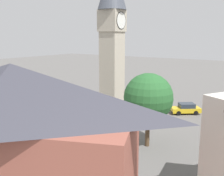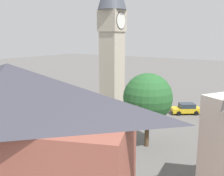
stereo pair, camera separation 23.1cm
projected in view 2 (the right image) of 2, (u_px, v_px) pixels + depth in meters
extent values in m
plane|color=#605E5B|center=(112.00, 119.00, 34.72)|extent=(200.00, 200.00, 0.00)
cube|color=#A59C89|center=(112.00, 117.00, 34.67)|extent=(2.99, 2.99, 0.60)
cube|color=#B7AD99|center=(112.00, 74.00, 33.56)|extent=(2.39, 2.39, 10.85)
cube|color=#B7AD99|center=(112.00, 21.00, 32.25)|extent=(2.68, 2.68, 2.63)
cylinder|color=white|center=(103.00, 21.00, 33.01)|extent=(2.01, 0.04, 2.01)
torus|color=black|center=(103.00, 21.00, 33.02)|extent=(2.07, 0.06, 2.07)
cube|color=black|center=(103.00, 19.00, 32.99)|extent=(0.05, 0.02, 0.56)
cube|color=black|center=(104.00, 21.00, 33.28)|extent=(0.76, 0.02, 0.04)
cylinder|color=white|center=(121.00, 20.00, 31.48)|extent=(2.01, 0.04, 2.01)
torus|color=black|center=(121.00, 20.00, 31.48)|extent=(2.07, 0.06, 2.07)
cube|color=black|center=(45.00, 136.00, 27.17)|extent=(4.41, 3.47, 0.64)
cube|color=#28333D|center=(43.00, 131.00, 26.99)|extent=(2.59, 2.38, 0.64)
cylinder|color=black|center=(54.00, 134.00, 28.46)|extent=(0.67, 0.50, 0.64)
cylinder|color=black|center=(58.00, 139.00, 27.06)|extent=(0.67, 0.50, 0.64)
cylinder|color=black|center=(31.00, 138.00, 27.39)|extent=(0.67, 0.50, 0.64)
cylinder|color=black|center=(34.00, 143.00, 25.98)|extent=(0.67, 0.50, 0.64)
cube|color=black|center=(64.00, 135.00, 28.10)|extent=(0.91, 1.52, 0.16)
cube|color=gold|center=(186.00, 110.00, 36.97)|extent=(3.85, 4.29, 0.64)
cube|color=#28333D|center=(187.00, 106.00, 36.86)|extent=(2.52, 2.62, 0.64)
cylinder|color=black|center=(179.00, 113.00, 36.18)|extent=(0.56, 0.64, 0.64)
cylinder|color=black|center=(175.00, 110.00, 37.74)|extent=(0.56, 0.64, 0.64)
cylinder|color=black|center=(196.00, 113.00, 36.30)|extent=(0.56, 0.64, 0.64)
cylinder|color=black|center=(192.00, 110.00, 37.87)|extent=(0.56, 0.64, 0.64)
cube|color=black|center=(172.00, 111.00, 36.91)|extent=(1.39, 1.11, 0.16)
cube|color=silver|center=(55.00, 98.00, 44.35)|extent=(3.93, 4.24, 0.64)
cube|color=#28333D|center=(54.00, 94.00, 44.22)|extent=(2.54, 2.61, 0.64)
cylinder|color=black|center=(63.00, 98.00, 45.29)|extent=(0.58, 0.63, 0.64)
cylinder|color=black|center=(62.00, 100.00, 43.73)|extent=(0.58, 0.63, 0.64)
cylinder|color=black|center=(49.00, 98.00, 45.07)|extent=(0.58, 0.63, 0.64)
cylinder|color=black|center=(48.00, 100.00, 43.51)|extent=(0.58, 0.63, 0.64)
cube|color=black|center=(67.00, 99.00, 44.57)|extent=(1.36, 1.16, 0.16)
cube|color=#236B38|center=(25.00, 111.00, 36.19)|extent=(4.44, 3.26, 0.64)
cube|color=#28333D|center=(26.00, 107.00, 36.21)|extent=(2.56, 2.30, 0.64)
cylinder|color=black|center=(27.00, 116.00, 34.92)|extent=(0.67, 0.47, 0.64)
cylinder|color=black|center=(16.00, 116.00, 35.19)|extent=(0.67, 0.47, 0.64)
cylinder|color=black|center=(35.00, 111.00, 37.29)|extent=(0.67, 0.47, 0.64)
cylinder|color=black|center=(25.00, 111.00, 37.56)|extent=(0.67, 0.47, 0.64)
cube|color=black|center=(18.00, 117.00, 34.28)|extent=(0.81, 1.56, 0.16)
cube|color=red|center=(137.00, 100.00, 42.41)|extent=(2.29, 4.31, 0.64)
cube|color=#28333D|center=(136.00, 97.00, 42.39)|extent=(1.86, 2.31, 0.64)
cylinder|color=black|center=(146.00, 102.00, 42.21)|extent=(0.31, 0.67, 0.64)
cylinder|color=black|center=(140.00, 104.00, 41.07)|extent=(0.31, 0.67, 0.64)
cylinder|color=black|center=(134.00, 100.00, 43.86)|extent=(0.31, 0.67, 0.64)
cylinder|color=black|center=(128.00, 102.00, 42.72)|extent=(0.31, 0.67, 0.64)
cube|color=black|center=(147.00, 104.00, 41.10)|extent=(1.67, 0.37, 0.16)
cylinder|color=#2D3351|center=(101.00, 134.00, 28.16)|extent=(0.13, 0.13, 0.82)
cylinder|color=#2D3351|center=(102.00, 135.00, 28.05)|extent=(0.13, 0.13, 0.82)
cube|color=#386BB7|center=(102.00, 128.00, 27.97)|extent=(0.24, 0.37, 0.60)
cylinder|color=#386BB7|center=(100.00, 128.00, 28.12)|extent=(0.09, 0.09, 0.60)
cylinder|color=#386BB7|center=(103.00, 129.00, 27.84)|extent=(0.09, 0.09, 0.60)
sphere|color=beige|center=(102.00, 124.00, 27.88)|extent=(0.22, 0.22, 0.22)
sphere|color=black|center=(102.00, 124.00, 27.87)|extent=(0.20, 0.20, 0.20)
cylinder|color=brown|center=(147.00, 130.00, 25.86)|extent=(0.44, 0.44, 3.30)
sphere|color=#28602D|center=(148.00, 98.00, 25.22)|extent=(4.83, 4.83, 4.83)
pyramid|color=#383842|center=(9.00, 89.00, 11.65)|extent=(9.38, 12.72, 2.29)
cylinder|color=black|center=(113.00, 120.00, 27.73)|extent=(0.12, 0.12, 4.08)
sphere|color=beige|center=(113.00, 100.00, 27.30)|extent=(0.36, 0.36, 0.36)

